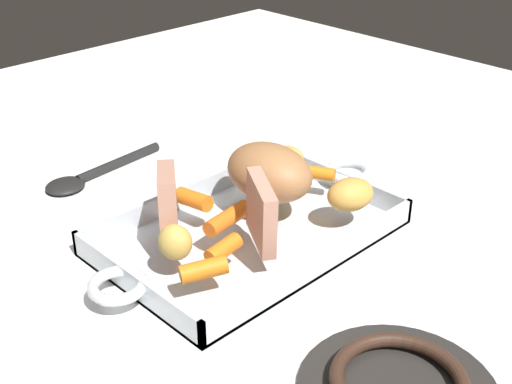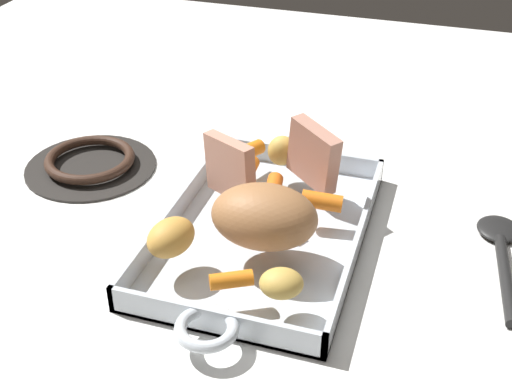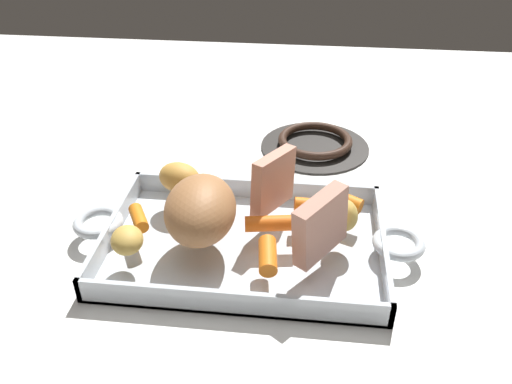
# 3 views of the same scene
# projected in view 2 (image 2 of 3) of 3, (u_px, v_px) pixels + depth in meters

# --- Properties ---
(ground_plane) EXTENTS (1.77, 1.77, 0.00)m
(ground_plane) POSITION_uv_depth(u_px,v_px,m) (264.00, 238.00, 0.88)
(ground_plane) COLOR white
(roasting_dish) EXTENTS (0.47, 0.25, 0.03)m
(roasting_dish) POSITION_uv_depth(u_px,v_px,m) (264.00, 231.00, 0.87)
(roasting_dish) COLOR silver
(roasting_dish) RESTS_ON ground_plane
(pork_roast) EXTENTS (0.10, 0.13, 0.07)m
(pork_roast) POSITION_uv_depth(u_px,v_px,m) (264.00, 216.00, 0.79)
(pork_roast) COLOR #A56E43
(pork_roast) RESTS_ON roasting_dish
(roast_slice_outer) EXTENTS (0.06, 0.08, 0.08)m
(roast_slice_outer) POSITION_uv_depth(u_px,v_px,m) (230.00, 168.00, 0.88)
(roast_slice_outer) COLOR tan
(roast_slice_outer) RESTS_ON roasting_dish
(roast_slice_thick) EXTENTS (0.07, 0.08, 0.09)m
(roast_slice_thick) POSITION_uv_depth(u_px,v_px,m) (313.00, 155.00, 0.90)
(roast_slice_thick) COLOR tan
(roast_slice_thick) RESTS_ON roasting_dish
(baby_carrot_northeast) EXTENTS (0.05, 0.02, 0.02)m
(baby_carrot_northeast) POSITION_uv_depth(u_px,v_px,m) (249.00, 169.00, 0.93)
(baby_carrot_northeast) COLOR orange
(baby_carrot_northeast) RESTS_ON roasting_dish
(baby_carrot_northwest) EXTENTS (0.03, 0.06, 0.03)m
(baby_carrot_northwest) POSITION_uv_depth(u_px,v_px,m) (322.00, 201.00, 0.86)
(baby_carrot_northwest) COLOR orange
(baby_carrot_northwest) RESTS_ON roasting_dish
(baby_carrot_long) EXTENTS (0.06, 0.04, 0.03)m
(baby_carrot_long) POSITION_uv_depth(u_px,v_px,m) (248.00, 151.00, 0.97)
(baby_carrot_long) COLOR orange
(baby_carrot_long) RESTS_ON roasting_dish
(baby_carrot_southeast) EXTENTS (0.04, 0.05, 0.02)m
(baby_carrot_southeast) POSITION_uv_depth(u_px,v_px,m) (231.00, 280.00, 0.74)
(baby_carrot_southeast) COLOR orange
(baby_carrot_southeast) RESTS_ON roasting_dish
(baby_carrot_short) EXTENTS (0.07, 0.03, 0.02)m
(baby_carrot_short) POSITION_uv_depth(u_px,v_px,m) (273.00, 193.00, 0.88)
(baby_carrot_short) COLOR orange
(baby_carrot_short) RESTS_ON roasting_dish
(potato_whole) EXTENTS (0.08, 0.07, 0.04)m
(potato_whole) POSITION_uv_depth(u_px,v_px,m) (171.00, 237.00, 0.78)
(potato_whole) COLOR gold
(potato_whole) RESTS_ON roasting_dish
(potato_corner) EXTENTS (0.05, 0.06, 0.03)m
(potato_corner) POSITION_uv_depth(u_px,v_px,m) (281.00, 283.00, 0.72)
(potato_corner) COLOR gold
(potato_corner) RESTS_ON roasting_dish
(potato_golden_large) EXTENTS (0.05, 0.05, 0.04)m
(potato_golden_large) POSITION_uv_depth(u_px,v_px,m) (282.00, 151.00, 0.95)
(potato_golden_large) COLOR gold
(potato_golden_large) RESTS_ON roasting_dish
(stove_burner_rear) EXTENTS (0.19, 0.19, 0.02)m
(stove_burner_rear) POSITION_uv_depth(u_px,v_px,m) (90.00, 163.00, 1.02)
(stove_burner_rear) COLOR #282623
(stove_burner_rear) RESTS_ON ground_plane
(serving_spoon) EXTENTS (0.21, 0.06, 0.01)m
(serving_spoon) POSITION_uv_depth(u_px,v_px,m) (501.00, 249.00, 0.85)
(serving_spoon) COLOR black
(serving_spoon) RESTS_ON ground_plane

